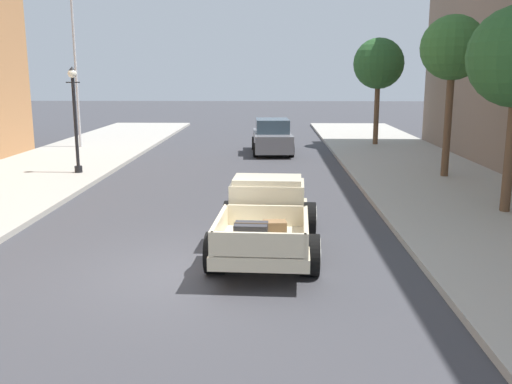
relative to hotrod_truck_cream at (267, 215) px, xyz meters
name	(u,v)px	position (x,y,z in m)	size (l,w,h in m)	color
ground_plane	(189,274)	(-1.48, -1.61, -0.75)	(140.00, 140.00, 0.00)	#3D3D42
hotrod_truck_cream	(267,215)	(0.00, 0.00, 0.00)	(2.35, 5.00, 1.58)	beige
car_background_grey	(272,137)	(0.13, 15.13, 0.01)	(2.04, 4.39, 1.65)	slate
street_lamp_far	(75,112)	(-7.07, 8.70, 1.63)	(0.50, 0.32, 3.85)	black
flagpole	(78,31)	(-9.28, 16.23, 5.02)	(1.74, 0.16, 9.16)	#B2B2B7
street_tree_second	(453,49)	(6.31, 8.34, 3.81)	(2.22, 2.22, 5.58)	brown
street_tree_third	(379,64)	(5.53, 17.72, 3.47)	(2.56, 2.56, 5.39)	brown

